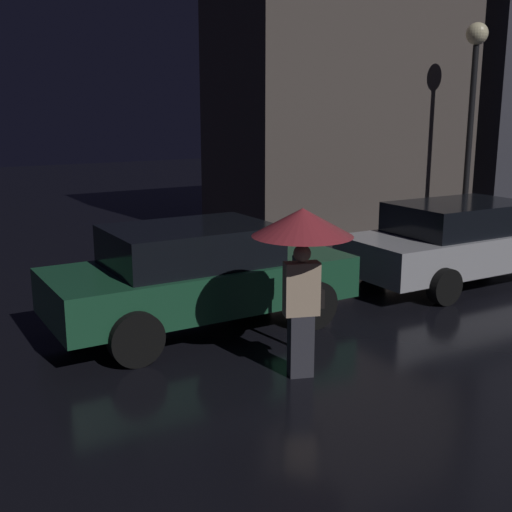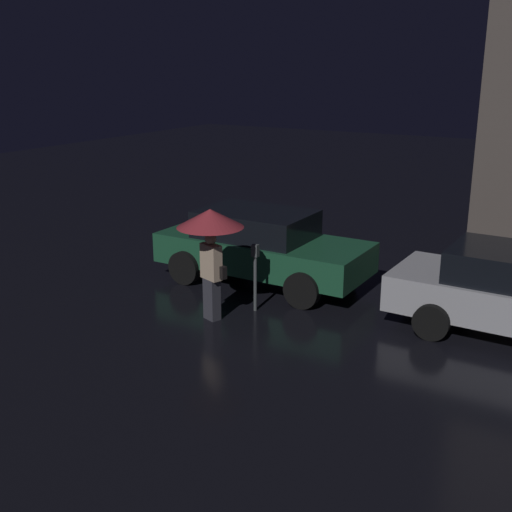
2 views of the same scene
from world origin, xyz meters
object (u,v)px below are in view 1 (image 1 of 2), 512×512
(parked_car_green, at_px, (198,274))
(street_lamp_near, at_px, (474,82))
(parked_car_silver, at_px, (463,240))
(parking_meter, at_px, (298,292))
(pedestrian_with_umbrella, at_px, (302,239))

(parked_car_green, relative_size, street_lamp_near, 0.87)
(parked_car_silver, xyz_separation_m, parking_meter, (-4.51, -1.25, 0.03))
(parked_car_green, height_order, parking_meter, parked_car_green)
(parked_car_green, xyz_separation_m, street_lamp_near, (8.23, 2.42, 2.87))
(parked_car_silver, bearing_deg, street_lamp_near, 42.28)
(parked_car_silver, distance_m, parking_meter, 4.68)
(parked_car_silver, relative_size, pedestrian_with_umbrella, 2.35)
(pedestrian_with_umbrella, relative_size, street_lamp_near, 0.40)
(parked_car_green, distance_m, street_lamp_near, 9.04)
(parked_car_silver, height_order, parking_meter, parked_car_silver)
(parked_car_silver, height_order, street_lamp_near, street_lamp_near)
(parked_car_green, relative_size, parked_car_silver, 0.92)
(parked_car_silver, xyz_separation_m, pedestrian_with_umbrella, (-4.97, -1.98, 0.89))
(parked_car_green, distance_m, parked_car_silver, 5.22)
(parked_car_green, relative_size, parking_meter, 3.44)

